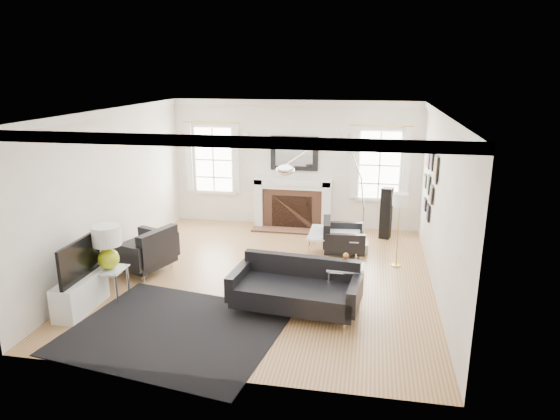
% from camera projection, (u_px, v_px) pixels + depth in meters
% --- Properties ---
extents(floor, '(6.00, 6.00, 0.00)m').
position_uv_depth(floor, '(267.00, 276.00, 8.58)').
color(floor, '#905F3C').
rests_on(floor, ground).
extents(back_wall, '(5.50, 0.04, 2.80)m').
position_uv_depth(back_wall, '(294.00, 164.00, 11.03)').
color(back_wall, white).
rests_on(back_wall, floor).
extents(front_wall, '(5.50, 0.04, 2.80)m').
position_uv_depth(front_wall, '(209.00, 266.00, 5.36)').
color(front_wall, white).
rests_on(front_wall, floor).
extents(left_wall, '(0.04, 6.00, 2.80)m').
position_uv_depth(left_wall, '(112.00, 190.00, 8.67)').
color(left_wall, white).
rests_on(left_wall, floor).
extents(right_wall, '(0.04, 6.00, 2.80)m').
position_uv_depth(right_wall, '(440.00, 205.00, 7.72)').
color(right_wall, white).
rests_on(right_wall, floor).
extents(ceiling, '(5.50, 6.00, 0.02)m').
position_uv_depth(ceiling, '(266.00, 111.00, 7.81)').
color(ceiling, white).
rests_on(ceiling, back_wall).
extents(crown_molding, '(5.50, 6.00, 0.12)m').
position_uv_depth(crown_molding, '(266.00, 115.00, 7.83)').
color(crown_molding, white).
rests_on(crown_molding, back_wall).
extents(fireplace, '(1.70, 0.69, 1.11)m').
position_uv_depth(fireplace, '(293.00, 204.00, 11.07)').
color(fireplace, white).
rests_on(fireplace, floor).
extents(mantel_mirror, '(1.05, 0.07, 0.75)m').
position_uv_depth(mantel_mirror, '(294.00, 153.00, 10.92)').
color(mantel_mirror, black).
rests_on(mantel_mirror, back_wall).
extents(window_left, '(1.24, 0.15, 1.62)m').
position_uv_depth(window_left, '(213.00, 159.00, 11.29)').
color(window_left, white).
rests_on(window_left, back_wall).
extents(window_right, '(1.24, 0.15, 1.62)m').
position_uv_depth(window_right, '(380.00, 165.00, 10.65)').
color(window_right, white).
rests_on(window_right, back_wall).
extents(gallery_wall, '(0.04, 1.73, 1.29)m').
position_uv_depth(gallery_wall, '(430.00, 179.00, 8.91)').
color(gallery_wall, black).
rests_on(gallery_wall, right_wall).
extents(tv_unit, '(0.35, 1.00, 1.09)m').
position_uv_depth(tv_unit, '(80.00, 289.00, 7.30)').
color(tv_unit, white).
rests_on(tv_unit, floor).
extents(area_rug, '(3.09, 2.71, 0.01)m').
position_uv_depth(area_rug, '(175.00, 330.00, 6.79)').
color(area_rug, black).
rests_on(area_rug, floor).
extents(sofa, '(1.95, 1.05, 0.61)m').
position_uv_depth(sofa, '(296.00, 289.00, 7.31)').
color(sofa, black).
rests_on(sofa, floor).
extents(armchair_left, '(1.16, 1.23, 0.68)m').
position_uv_depth(armchair_left, '(144.00, 252.00, 8.65)').
color(armchair_left, black).
rests_on(armchair_left, floor).
extents(armchair_right, '(0.83, 0.91, 0.57)m').
position_uv_depth(armchair_right, '(341.00, 239.00, 9.47)').
color(armchair_right, black).
rests_on(armchair_right, floor).
extents(coffee_table, '(0.95, 0.95, 0.42)m').
position_uv_depth(coffee_table, '(334.00, 234.00, 9.53)').
color(coffee_table, silver).
rests_on(coffee_table, floor).
extents(side_table_left, '(0.45, 0.45, 0.49)m').
position_uv_depth(side_table_left, '(110.00, 275.00, 7.66)').
color(side_table_left, silver).
rests_on(side_table_left, floor).
extents(nesting_table, '(0.53, 0.45, 0.59)m').
position_uv_depth(nesting_table, '(345.00, 274.00, 7.50)').
color(nesting_table, silver).
rests_on(nesting_table, floor).
extents(gourd_lamp, '(0.43, 0.43, 0.69)m').
position_uv_depth(gourd_lamp, '(107.00, 244.00, 7.52)').
color(gourd_lamp, '#AFBE17').
rests_on(gourd_lamp, side_table_left).
extents(orange_vase, '(0.12, 0.12, 0.20)m').
position_uv_depth(orange_vase, '(346.00, 260.00, 7.44)').
color(orange_vase, '#C96519').
rests_on(orange_vase, nesting_table).
extents(arc_floor_lamp, '(1.61, 1.49, 2.27)m').
position_uv_depth(arc_floor_lamp, '(327.00, 196.00, 8.99)').
color(arc_floor_lamp, silver).
rests_on(arc_floor_lamp, floor).
extents(stick_floor_lamp, '(0.27, 0.27, 1.36)m').
position_uv_depth(stick_floor_lamp, '(400.00, 203.00, 8.70)').
color(stick_floor_lamp, gold).
rests_on(stick_floor_lamp, floor).
extents(speaker_tower, '(0.27, 0.27, 1.08)m').
position_uv_depth(speaker_tower, '(386.00, 213.00, 10.37)').
color(speaker_tower, black).
rests_on(speaker_tower, floor).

